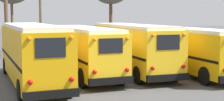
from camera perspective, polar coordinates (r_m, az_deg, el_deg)
ground_plane at (r=21.89m, az=-0.29°, el=-4.12°), size 160.00×160.00×0.00m
school_bus_0 at (r=19.46m, az=-13.27°, el=-0.21°), size 2.89×10.67×3.30m
school_bus_1 at (r=21.45m, az=-4.75°, el=0.19°), size 2.73×9.77×3.07m
school_bus_2 at (r=22.72m, az=3.27°, el=0.67°), size 2.55×10.24×3.20m
school_bus_3 at (r=22.82m, az=12.58°, el=0.28°), size 2.57×9.92×2.97m
utility_pole at (r=30.53m, az=-11.79°, el=6.43°), size 1.80×0.26×7.91m
fence_line at (r=28.21m, az=-4.72°, el=0.18°), size 18.07×0.06×1.42m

